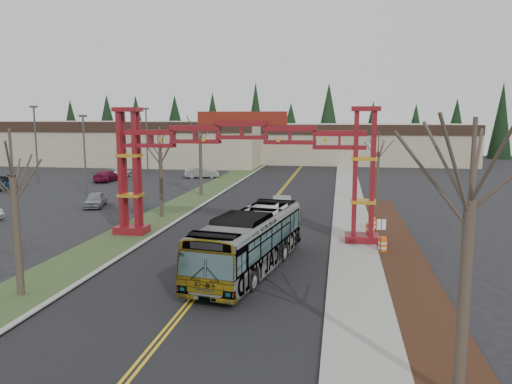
% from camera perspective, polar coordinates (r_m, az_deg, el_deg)
% --- Properties ---
extents(ground, '(200.00, 200.00, 0.00)m').
position_cam_1_polar(ground, '(18.00, -13.39, -18.88)').
color(ground, black).
rests_on(ground, ground).
extents(road, '(12.00, 110.00, 0.02)m').
position_cam_1_polar(road, '(41.00, 0.33, -3.01)').
color(road, black).
rests_on(road, ground).
extents(lane_line_left, '(0.12, 100.00, 0.01)m').
position_cam_1_polar(lane_line_left, '(41.02, 0.17, -2.99)').
color(lane_line_left, gold).
rests_on(lane_line_left, road).
extents(lane_line_right, '(0.12, 100.00, 0.01)m').
position_cam_1_polar(lane_line_right, '(40.98, 0.50, -3.00)').
color(lane_line_right, gold).
rests_on(lane_line_right, road).
extents(curb_right, '(0.30, 110.00, 0.15)m').
position_cam_1_polar(curb_right, '(40.47, 8.97, -3.18)').
color(curb_right, '#9B9B96').
rests_on(curb_right, ground).
extents(sidewalk_right, '(2.60, 110.00, 0.14)m').
position_cam_1_polar(sidewalk_right, '(40.49, 11.03, -3.23)').
color(sidewalk_right, gray).
rests_on(sidewalk_right, ground).
extents(landscape_strip, '(2.60, 50.00, 0.12)m').
position_cam_1_polar(landscape_strip, '(26.22, 17.55, -10.00)').
color(landscape_strip, black).
rests_on(landscape_strip, ground).
extents(grass_median, '(4.00, 110.00, 0.08)m').
position_cam_1_polar(grass_median, '(42.99, -10.26, -2.57)').
color(grass_median, '#2E4422').
rests_on(grass_median, ground).
extents(curb_left, '(0.30, 110.00, 0.15)m').
position_cam_1_polar(curb_left, '(42.40, -7.91, -2.62)').
color(curb_left, '#9B9B96').
rests_on(curb_left, ground).
extents(gateway_arch, '(18.20, 1.60, 8.90)m').
position_cam_1_polar(gateway_arch, '(33.36, -1.61, 4.69)').
color(gateway_arch, '#620E0C').
rests_on(gateway_arch, ground).
extents(retail_building_west, '(46.00, 22.30, 7.50)m').
position_cam_1_polar(retail_building_west, '(94.08, -13.27, 5.60)').
color(retail_building_west, tan).
rests_on(retail_building_west, ground).
extents(retail_building_east, '(38.00, 20.30, 7.00)m').
position_cam_1_polar(retail_building_east, '(94.78, 11.80, 5.51)').
color(retail_building_east, tan).
rests_on(retail_building_east, ground).
extents(conifer_treeline, '(116.10, 5.60, 13.00)m').
position_cam_1_polar(conifer_treeline, '(106.84, 6.34, 7.56)').
color(conifer_treeline, black).
rests_on(conifer_treeline, ground).
extents(transit_bus, '(4.62, 11.93, 3.24)m').
position_cam_1_polar(transit_bus, '(26.90, -0.70, -5.66)').
color(transit_bus, '#B7B9BF').
rests_on(transit_bus, ground).
extents(silver_sedan, '(2.24, 4.64, 1.47)m').
position_cam_1_polar(silver_sedan, '(43.02, 2.99, -1.49)').
color(silver_sedan, '#A5A8AD').
rests_on(silver_sedan, ground).
extents(parked_car_near_a, '(2.64, 4.29, 1.36)m').
position_cam_1_polar(parked_car_near_a, '(48.41, -17.88, -0.83)').
color(parked_car_near_a, '#93989A').
rests_on(parked_car_near_a, ground).
extents(parked_car_mid_a, '(2.14, 4.96, 1.42)m').
position_cam_1_polar(parked_car_mid_a, '(67.20, -16.63, 1.77)').
color(parked_car_mid_a, maroon).
rests_on(parked_car_mid_a, ground).
extents(parked_car_far_a, '(4.91, 3.12, 1.53)m').
position_cam_1_polar(parked_car_far_a, '(68.63, -6.23, 2.25)').
color(parked_car_far_a, '#A4A6AC').
rests_on(parked_car_far_a, ground).
extents(parked_car_far_b, '(2.86, 4.79, 1.25)m').
position_cam_1_polar(parked_car_far_b, '(71.37, -15.43, 2.12)').
color(parked_car_far_b, white).
rests_on(parked_car_far_b, ground).
extents(bare_tree_median_near, '(3.37, 3.37, 7.76)m').
position_cam_1_polar(bare_tree_median_near, '(24.89, -26.04, 1.40)').
color(bare_tree_median_near, '#382D26').
rests_on(bare_tree_median_near, ground).
extents(bare_tree_median_mid, '(3.18, 3.18, 7.50)m').
position_cam_1_polar(bare_tree_median_mid, '(41.44, -10.89, 4.44)').
color(bare_tree_median_mid, '#382D26').
rests_on(bare_tree_median_mid, ground).
extents(bare_tree_median_far, '(3.48, 3.48, 8.40)m').
position_cam_1_polar(bare_tree_median_far, '(52.63, -6.39, 6.14)').
color(bare_tree_median_far, '#382D26').
rests_on(bare_tree_median_far, ground).
extents(bare_tree_right_near, '(3.44, 3.44, 8.23)m').
position_cam_1_polar(bare_tree_right_near, '(14.76, 23.29, -1.09)').
color(bare_tree_right_near, '#382D26').
rests_on(bare_tree_right_near, ground).
extents(bare_tree_right_far, '(3.01, 3.01, 6.99)m').
position_cam_1_polar(bare_tree_right_far, '(48.45, 13.81, 4.45)').
color(bare_tree_right_far, '#382D26').
rests_on(bare_tree_right_far, ground).
extents(light_pole_near, '(0.73, 0.37, 8.47)m').
position_cam_1_polar(light_pole_near, '(54.97, -19.02, 4.61)').
color(light_pole_near, '#3F3F44').
rests_on(light_pole_near, ground).
extents(light_pole_mid, '(0.83, 0.42, 9.62)m').
position_cam_1_polar(light_pole_mid, '(67.17, -23.87, 5.55)').
color(light_pole_mid, '#3F3F44').
rests_on(light_pole_mid, ground).
extents(light_pole_far, '(0.83, 0.42, 9.58)m').
position_cam_1_polar(light_pole_far, '(75.39, -12.39, 6.30)').
color(light_pole_far, '#3F3F44').
rests_on(light_pole_far, ground).
extents(street_sign, '(0.52, 0.11, 2.30)m').
position_cam_1_polar(street_sign, '(30.29, 14.11, -4.24)').
color(street_sign, '#3F3F44').
rests_on(street_sign, ground).
extents(barrel_south, '(0.53, 0.53, 0.99)m').
position_cam_1_polar(barrel_south, '(31.59, 14.25, -5.89)').
color(barrel_south, '#F55D0D').
rests_on(barrel_south, ground).
extents(barrel_mid, '(0.57, 0.57, 1.05)m').
position_cam_1_polar(barrel_mid, '(35.07, 12.89, -4.35)').
color(barrel_mid, '#F55D0D').
rests_on(barrel_mid, ground).
extents(barrel_north, '(0.52, 0.52, 0.96)m').
position_cam_1_polar(barrel_north, '(37.50, 13.15, -3.60)').
color(barrel_north, '#F55D0D').
rests_on(barrel_north, ground).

